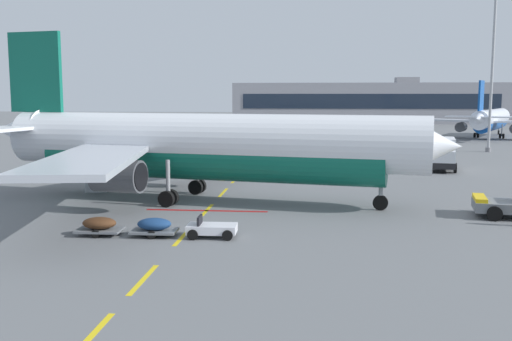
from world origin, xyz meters
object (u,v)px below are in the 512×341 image
(airliner_foreground, at_px, (202,145))
(baggage_train, at_px, (155,226))
(ground_power_truck, at_px, (96,153))
(apron_light_mast_far, at_px, (495,15))
(fuel_service_truck, at_px, (442,153))
(uld_cargo_container, at_px, (97,181))
(airliner_mid_left, at_px, (491,120))

(airliner_foreground, relative_size, baggage_train, 4.02)
(ground_power_truck, bearing_deg, apron_light_mast_far, 26.57)
(airliner_foreground, height_order, baggage_train, airliner_foreground)
(airliner_foreground, distance_m, fuel_service_truck, 28.79)
(airliner_foreground, relative_size, ground_power_truck, 5.06)
(baggage_train, height_order, apron_light_mast_far, apron_light_mast_far)
(ground_power_truck, relative_size, uld_cargo_container, 3.61)
(fuel_service_truck, distance_m, uld_cargo_container, 34.05)
(baggage_train, height_order, uld_cargo_container, uld_cargo_container)
(ground_power_truck, xyz_separation_m, baggage_train, (13.53, -27.20, -1.12))
(ground_power_truck, distance_m, apron_light_mast_far, 52.88)
(fuel_service_truck, distance_m, apron_light_mast_far, 27.14)
(baggage_train, bearing_deg, fuel_service_truck, 54.85)
(fuel_service_truck, xyz_separation_m, ground_power_truck, (-34.91, -3.17, 0.00))
(ground_power_truck, xyz_separation_m, uld_cargo_container, (5.07, -13.21, -0.85))
(airliner_foreground, bearing_deg, baggage_train, -92.82)
(ground_power_truck, bearing_deg, airliner_foreground, -49.65)
(airliner_mid_left, relative_size, ground_power_truck, 3.91)
(ground_power_truck, distance_m, uld_cargo_container, 14.18)
(airliner_foreground, bearing_deg, ground_power_truck, 130.35)
(fuel_service_truck, height_order, ground_power_truck, same)
(uld_cargo_container, bearing_deg, apron_light_mast_far, 41.80)
(ground_power_truck, height_order, apron_light_mast_far, apron_light_mast_far)
(airliner_foreground, xyz_separation_m, baggage_train, (-0.52, -10.66, -3.42))
(fuel_service_truck, bearing_deg, uld_cargo_container, -151.23)
(airliner_foreground, xyz_separation_m, fuel_service_truck, (20.86, 19.71, -2.30))
(fuel_service_truck, relative_size, ground_power_truck, 1.07)
(apron_light_mast_far, bearing_deg, ground_power_truck, -153.43)
(airliner_mid_left, relative_size, apron_light_mast_far, 0.92)
(airliner_mid_left, relative_size, uld_cargo_container, 14.11)
(airliner_mid_left, distance_m, ground_power_truck, 72.32)
(fuel_service_truck, distance_m, ground_power_truck, 35.06)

